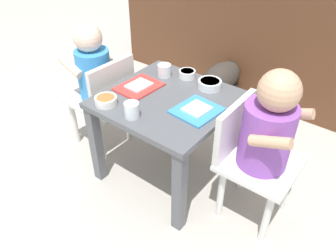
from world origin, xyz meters
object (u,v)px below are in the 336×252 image
(seated_child_right, at_px, (265,133))
(dog, at_px, (224,75))
(food_tray_right, at_px, (197,110))
(dining_table, at_px, (168,113))
(cereal_bowl_left_side, at_px, (187,74))
(veggie_bowl_far, at_px, (210,84))
(food_tray_left, at_px, (139,86))
(water_cup_left, at_px, (164,71))
(seated_child_left, at_px, (96,75))
(water_cup_right, at_px, (132,111))
(cereal_bowl_right_side, at_px, (106,100))

(seated_child_right, relative_size, dog, 1.49)
(food_tray_right, bearing_deg, dining_table, 175.81)
(food_tray_right, height_order, cereal_bowl_left_side, cereal_bowl_left_side)
(seated_child_right, relative_size, veggie_bowl_far, 6.58)
(food_tray_left, height_order, cereal_bowl_left_side, cereal_bowl_left_side)
(water_cup_left, bearing_deg, dining_table, -47.04)
(cereal_bowl_left_side, bearing_deg, seated_child_right, -20.32)
(seated_child_left, xyz_separation_m, dog, (0.29, 0.76, -0.22))
(dining_table, relative_size, seated_child_right, 0.78)
(dining_table, height_order, water_cup_right, water_cup_right)
(water_cup_right, height_order, cereal_bowl_left_side, water_cup_right)
(food_tray_right, distance_m, cereal_bowl_left_side, 0.29)
(seated_child_left, height_order, seated_child_right, seated_child_right)
(dog, height_order, cereal_bowl_right_side, cereal_bowl_right_side)
(food_tray_right, relative_size, veggie_bowl_far, 1.84)
(seated_child_left, distance_m, cereal_bowl_right_side, 0.31)
(water_cup_left, relative_size, water_cup_right, 1.01)
(dog, distance_m, water_cup_right, 0.98)
(food_tray_right, xyz_separation_m, cereal_bowl_right_side, (-0.32, -0.18, 0.01))
(food_tray_left, height_order, water_cup_left, water_cup_left)
(food_tray_right, xyz_separation_m, veggie_bowl_far, (-0.06, 0.19, 0.01))
(food_tray_left, height_order, water_cup_right, water_cup_right)
(food_tray_left, xyz_separation_m, water_cup_right, (0.13, -0.19, 0.02))
(water_cup_left, relative_size, cereal_bowl_right_side, 0.69)
(cereal_bowl_right_side, height_order, cereal_bowl_left_side, same)
(seated_child_right, bearing_deg, veggie_bowl_far, 155.27)
(seated_child_left, relative_size, food_tray_right, 3.43)
(dining_table, bearing_deg, food_tray_left, -175.81)
(cereal_bowl_left_side, bearing_deg, water_cup_left, -149.22)
(food_tray_left, bearing_deg, cereal_bowl_right_side, -94.26)
(seated_child_right, bearing_deg, cereal_bowl_right_side, -159.66)
(cereal_bowl_right_side, bearing_deg, seated_child_left, 146.37)
(dining_table, xyz_separation_m, food_tray_right, (0.15, -0.01, 0.08))
(seated_child_left, bearing_deg, dining_table, 3.41)
(dog, distance_m, food_tray_right, 0.83)
(water_cup_left, height_order, cereal_bowl_left_side, water_cup_left)
(food_tray_right, distance_m, water_cup_left, 0.33)
(dog, bearing_deg, veggie_bowl_far, -68.28)
(food_tray_left, xyz_separation_m, cereal_bowl_right_side, (-0.01, -0.18, 0.01))
(cereal_bowl_left_side, bearing_deg, water_cup_right, -87.11)
(dog, height_order, food_tray_right, food_tray_right)
(food_tray_left, distance_m, water_cup_right, 0.23)
(seated_child_left, xyz_separation_m, water_cup_right, (0.40, -0.17, 0.04))
(seated_child_left, distance_m, veggie_bowl_far, 0.56)
(food_tray_left, height_order, veggie_bowl_far, veggie_bowl_far)
(seated_child_left, distance_m, seated_child_right, 0.85)
(cereal_bowl_right_side, bearing_deg, water_cup_left, 84.28)
(seated_child_left, height_order, water_cup_right, seated_child_left)
(dog, distance_m, food_tray_left, 0.79)
(cereal_bowl_left_side, bearing_deg, cereal_bowl_right_side, -107.70)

